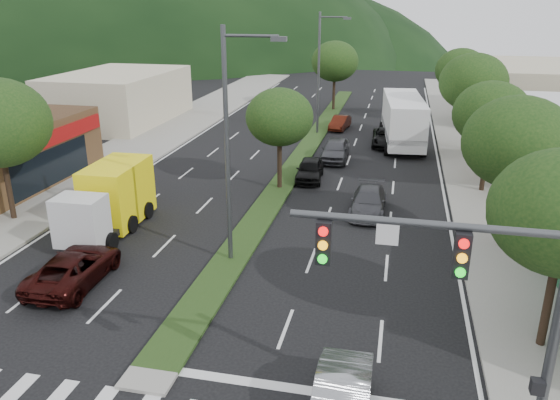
% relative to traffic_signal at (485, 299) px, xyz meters
% --- Properties ---
extents(ground, '(160.00, 160.00, 0.00)m').
position_rel_traffic_signal_xyz_m(ground, '(-9.03, 1.54, -4.65)').
color(ground, black).
rests_on(ground, ground).
extents(sidewalk_right, '(5.00, 90.00, 0.15)m').
position_rel_traffic_signal_xyz_m(sidewalk_right, '(3.47, 26.54, -4.57)').
color(sidewalk_right, gray).
rests_on(sidewalk_right, ground).
extents(sidewalk_left, '(6.00, 90.00, 0.15)m').
position_rel_traffic_signal_xyz_m(sidewalk_left, '(-22.03, 26.54, -4.57)').
color(sidewalk_left, gray).
rests_on(sidewalk_left, ground).
extents(median, '(1.60, 56.00, 0.12)m').
position_rel_traffic_signal_xyz_m(median, '(-9.03, 29.54, -4.59)').
color(median, '#1F3915').
rests_on(median, ground).
extents(traffic_signal, '(6.12, 0.40, 7.00)m').
position_rel_traffic_signal_xyz_m(traffic_signal, '(0.00, 0.00, 0.00)').
color(traffic_signal, '#47494C').
rests_on(traffic_signal, ground).
extents(bldg_left_far, '(9.00, 14.00, 4.60)m').
position_rel_traffic_signal_xyz_m(bldg_left_far, '(-28.03, 35.54, -2.35)').
color(bldg_left_far, beige).
rests_on(bldg_left_far, ground).
extents(bldg_right_far, '(10.00, 16.00, 5.20)m').
position_rel_traffic_signal_xyz_m(bldg_right_far, '(10.47, 45.54, -2.05)').
color(bldg_right_far, beige).
rests_on(bldg_right_far, ground).
extents(hill_far, '(176.00, 132.00, 82.00)m').
position_rel_traffic_signal_xyz_m(hill_far, '(-89.03, 111.54, -4.65)').
color(hill_far, black).
rests_on(hill_far, ground).
extents(tree_r_b, '(4.80, 4.80, 6.94)m').
position_rel_traffic_signal_xyz_m(tree_r_b, '(2.97, 13.54, 0.39)').
color(tree_r_b, black).
rests_on(tree_r_b, sidewalk_right).
extents(tree_r_c, '(4.40, 4.40, 6.48)m').
position_rel_traffic_signal_xyz_m(tree_r_c, '(2.97, 21.54, 0.10)').
color(tree_r_c, black).
rests_on(tree_r_c, sidewalk_right).
extents(tree_r_d, '(5.00, 5.00, 7.17)m').
position_rel_traffic_signal_xyz_m(tree_r_d, '(2.97, 31.54, 0.54)').
color(tree_r_d, black).
rests_on(tree_r_d, sidewalk_right).
extents(tree_r_e, '(4.60, 4.60, 6.71)m').
position_rel_traffic_signal_xyz_m(tree_r_e, '(2.97, 41.54, 0.25)').
color(tree_r_e, black).
rests_on(tree_r_e, sidewalk_right).
extents(tree_med_near, '(4.00, 4.00, 6.02)m').
position_rel_traffic_signal_xyz_m(tree_med_near, '(-9.03, 19.54, -0.22)').
color(tree_med_near, black).
rests_on(tree_med_near, median).
extents(tree_med_far, '(4.80, 4.80, 6.94)m').
position_rel_traffic_signal_xyz_m(tree_med_far, '(-9.03, 45.54, 0.36)').
color(tree_med_far, black).
rests_on(tree_med_far, median).
extents(streetlight_near, '(2.60, 0.25, 10.00)m').
position_rel_traffic_signal_xyz_m(streetlight_near, '(-8.82, 9.54, 0.94)').
color(streetlight_near, '#47494C').
rests_on(streetlight_near, ground).
extents(streetlight_mid, '(2.60, 0.25, 10.00)m').
position_rel_traffic_signal_xyz_m(streetlight_mid, '(-8.82, 34.54, 0.94)').
color(streetlight_mid, '#47494C').
rests_on(streetlight_mid, ground).
extents(suv_maroon, '(2.44, 4.99, 1.37)m').
position_rel_traffic_signal_xyz_m(suv_maroon, '(-14.58, 6.16, -3.96)').
color(suv_maroon, black).
rests_on(suv_maroon, ground).
extents(car_queue_a, '(1.89, 4.11, 1.37)m').
position_rel_traffic_signal_xyz_m(car_queue_a, '(-7.53, 21.69, -3.96)').
color(car_queue_a, black).
rests_on(car_queue_a, ground).
extents(car_queue_b, '(1.86, 4.47, 1.29)m').
position_rel_traffic_signal_xyz_m(car_queue_b, '(-3.47, 16.69, -4.00)').
color(car_queue_b, '#434348').
rests_on(car_queue_b, ground).
extents(car_queue_c, '(1.73, 3.75, 1.19)m').
position_rel_traffic_signal_xyz_m(car_queue_c, '(-7.32, 36.69, -4.05)').
color(car_queue_c, '#4D170C').
rests_on(car_queue_c, ground).
extents(car_queue_d, '(2.32, 4.78, 1.31)m').
position_rel_traffic_signal_xyz_m(car_queue_d, '(-3.08, 31.69, -3.99)').
color(car_queue_d, black).
rests_on(car_queue_d, ground).
extents(car_queue_e, '(1.84, 4.52, 1.54)m').
position_rel_traffic_signal_xyz_m(car_queue_e, '(-6.49, 26.69, -3.88)').
color(car_queue_e, '#46464A').
rests_on(car_queue_e, ground).
extents(box_truck, '(2.70, 6.53, 3.19)m').
position_rel_traffic_signal_xyz_m(box_truck, '(-15.88, 11.67, -3.14)').
color(box_truck, silver).
rests_on(box_truck, ground).
extents(motorhome, '(3.86, 9.97, 3.74)m').
position_rel_traffic_signal_xyz_m(motorhome, '(-1.89, 32.36, -2.65)').
color(motorhome, white).
rests_on(motorhome, ground).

